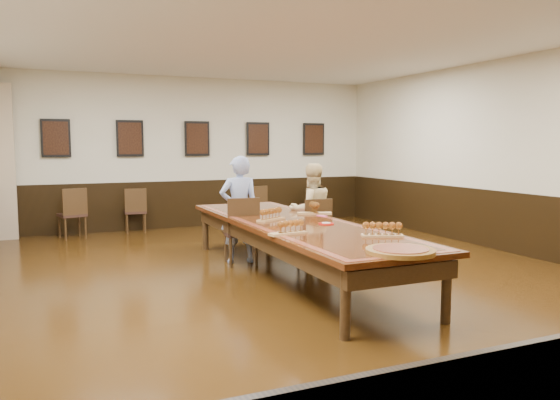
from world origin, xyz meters
name	(u,v)px	position (x,y,z in m)	size (l,w,h in m)	color
floor	(295,278)	(0.00, 0.00, -0.01)	(8.00, 10.00, 0.02)	black
ceiling	(296,33)	(0.00, 0.00, 3.21)	(8.00, 10.00, 0.02)	white
wall_back	(196,153)	(0.00, 5.01, 1.60)	(8.00, 0.02, 3.20)	beige
wall_right	(520,156)	(4.01, 0.00, 1.60)	(0.02, 10.00, 3.20)	beige
chair_man	(241,230)	(-0.39, 1.07, 0.51)	(0.47, 0.52, 1.01)	black
chair_woman	(314,228)	(0.81, 1.03, 0.47)	(0.44, 0.48, 0.95)	black
spare_chair_a	(72,213)	(-2.58, 4.46, 0.48)	(0.45, 0.49, 0.96)	black
spare_chair_b	(135,210)	(-1.37, 4.70, 0.45)	(0.42, 0.46, 0.90)	black
spare_chair_c	(255,206)	(1.17, 4.57, 0.44)	(0.41, 0.45, 0.88)	black
spare_chair_d	(310,203)	(2.56, 4.62, 0.42)	(0.40, 0.43, 0.85)	black
person_man	(239,210)	(-0.37, 1.18, 0.81)	(0.59, 0.39, 1.61)	#4967B8
person_woman	(311,210)	(0.82, 1.13, 0.74)	(0.74, 0.57, 1.48)	#F7DC9A
pink_phone	(322,216)	(0.60, 0.37, 0.76)	(0.08, 0.15, 0.01)	#FA5398
curtain	(2,162)	(-3.75, 4.82, 1.45)	(0.45, 0.18, 2.90)	tan
wainscoting	(295,241)	(0.00, 0.00, 0.50)	(8.00, 10.00, 1.00)	black
conference_table	(295,232)	(0.00, 0.00, 0.61)	(1.40, 5.00, 0.76)	black
posters	(197,139)	(0.00, 4.94, 1.90)	(6.14, 0.04, 0.74)	black
flight_a	(271,215)	(-0.24, 0.26, 0.83)	(0.48, 0.36, 0.17)	#AC7E48
flight_b	(314,209)	(0.60, 0.60, 0.84)	(0.52, 0.33, 0.19)	#AC7E48
flight_c	(289,228)	(-0.49, -0.88, 0.83)	(0.47, 0.20, 0.17)	#AC7E48
flight_d	(382,230)	(0.40, -1.45, 0.83)	(0.48, 0.33, 0.17)	#AC7E48
red_plate_grp	(326,224)	(0.28, -0.36, 0.76)	(0.20, 0.20, 0.03)	red
carved_platter	(401,251)	(0.04, -2.29, 0.78)	(0.79, 0.79, 0.05)	brown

